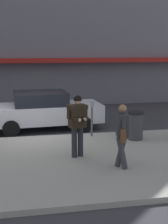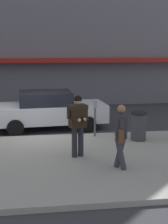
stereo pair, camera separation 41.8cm
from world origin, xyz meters
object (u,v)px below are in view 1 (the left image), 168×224
Objects in this scene: parked_sedan_mid at (44,110)px; trash_bin at (135,125)px; pedestrian_with_bag at (122,132)px; parking_meter at (92,114)px; man_texting_on_phone at (78,119)px.

parked_sedan_mid is 3.91m from trash_bin.
parking_meter is (-0.14, 3.12, -0.14)m from pedestrian_with_bag.
parked_sedan_mid is 4.02m from man_texting_on_phone.
pedestrian_with_bag is 3.13m from parking_meter.
parked_sedan_mid is 2.45m from parking_meter.
parked_sedan_mid is at bearing 100.53° from man_texting_on_phone.
pedestrian_with_bag is 2.82m from trash_bin.
trash_bin is at bearing -40.14° from parked_sedan_mid.
parking_meter is at bearing -49.82° from parked_sedan_mid.
man_texting_on_phone is 1.42× the size of parking_meter.
man_texting_on_phone is 2.73m from trash_bin.
trash_bin is (1.26, 2.47, -0.47)m from pedestrian_with_bag.
man_texting_on_phone reaches higher than pedestrian_with_bag.
pedestrian_with_bag reaches higher than trash_bin.
man_texting_on_phone reaches higher than parking_meter.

